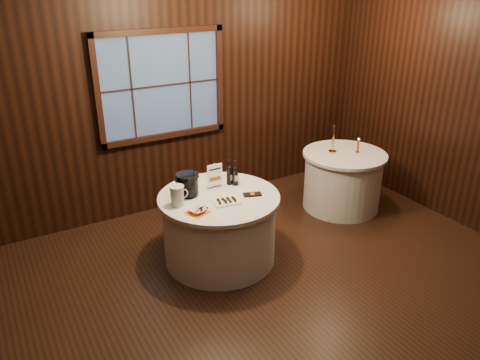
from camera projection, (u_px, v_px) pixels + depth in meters
ground at (270, 309)px, 4.40m from camera, size 6.00×6.00×0.00m
back_wall at (162, 94)px, 5.74m from camera, size 6.00×0.10×3.00m
main_table at (219, 228)px, 5.04m from camera, size 1.28×1.28×0.77m
side_table at (342, 180)px, 6.19m from camera, size 1.08×1.08×0.77m
sign_stand at (215, 179)px, 5.03m from camera, size 0.18×0.08×0.28m
port_bottle_left at (230, 174)px, 5.10m from camera, size 0.07×0.08×0.28m
port_bottle_right at (235, 174)px, 5.08m from camera, size 0.07×0.07×0.28m
ice_bucket at (188, 184)px, 4.83m from camera, size 0.24×0.24×0.24m
chocolate_plate at (227, 201)px, 4.73m from camera, size 0.29×0.21×0.04m
chocolate_box at (252, 194)px, 4.89m from camera, size 0.21×0.15×0.02m
grape_bunch at (203, 209)px, 4.58m from camera, size 0.16×0.06×0.04m
glass_pitcher at (177, 195)px, 4.64m from camera, size 0.19×0.15×0.21m
orange_napkin at (197, 212)px, 4.54m from camera, size 0.26×0.26×0.00m
cracker_bowl at (197, 210)px, 4.53m from camera, size 0.20×0.20×0.04m
brass_candlestick at (333, 142)px, 6.01m from camera, size 0.11×0.11×0.38m
red_candle at (358, 147)px, 6.02m from camera, size 0.05×0.05×0.20m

